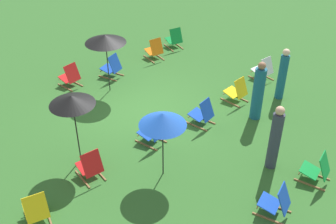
# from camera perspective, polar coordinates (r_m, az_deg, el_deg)

# --- Properties ---
(ground_plane) EXTENTS (40.00, 40.00, 0.00)m
(ground_plane) POSITION_cam_1_polar(r_m,az_deg,el_deg) (12.80, -3.69, 0.33)
(ground_plane) COLOR #2D6026
(deckchair_0) EXTENTS (0.56, 0.81, 0.83)m
(deckchair_0) POSITION_cam_1_polar(r_m,az_deg,el_deg) (14.19, -13.33, 4.79)
(deckchair_0) COLOR olive
(deckchair_0) RESTS_ON ground
(deckchair_2) EXTENTS (0.59, 0.83, 0.83)m
(deckchair_2) POSITION_cam_1_polar(r_m,az_deg,el_deg) (11.98, 4.76, -0.21)
(deckchair_2) COLOR olive
(deckchair_2) RESTS_ON ground
(deckchair_4) EXTENTS (0.68, 0.87, 0.83)m
(deckchair_4) POSITION_cam_1_polar(r_m,az_deg,el_deg) (14.53, -7.74, 6.15)
(deckchair_4) COLOR olive
(deckchair_4) RESTS_ON ground
(deckchair_6) EXTENTS (0.60, 0.83, 0.83)m
(deckchair_6) POSITION_cam_1_polar(r_m,az_deg,el_deg) (15.63, -1.87, 8.55)
(deckchair_6) COLOR olive
(deckchair_6) RESTS_ON ground
(deckchair_8) EXTENTS (0.53, 0.79, 0.83)m
(deckchair_8) POSITION_cam_1_polar(r_m,az_deg,el_deg) (14.60, 13.00, 5.71)
(deckchair_8) COLOR olive
(deckchair_8) RESTS_ON ground
(deckchair_9) EXTENTS (0.67, 0.86, 0.83)m
(deckchair_9) POSITION_cam_1_polar(r_m,az_deg,el_deg) (9.58, -17.72, -12.66)
(deckchair_9) COLOR olive
(deckchair_9) RESTS_ON ground
(deckchair_10) EXTENTS (0.65, 0.85, 0.83)m
(deckchair_10) POSITION_cam_1_polar(r_m,az_deg,el_deg) (10.67, 19.83, -7.46)
(deckchair_10) COLOR olive
(deckchair_10) RESTS_ON ground
(deckchair_11) EXTENTS (0.65, 0.85, 0.83)m
(deckchair_11) POSITION_cam_1_polar(r_m,az_deg,el_deg) (16.52, 0.87, 10.02)
(deckchair_11) COLOR olive
(deckchair_11) RESTS_ON ground
(deckchair_12) EXTENTS (0.61, 0.84, 0.83)m
(deckchair_12) POSITION_cam_1_polar(r_m,az_deg,el_deg) (11.23, -2.18, -2.74)
(deckchair_12) COLOR olive
(deckchair_12) RESTS_ON ground
(deckchair_13) EXTENTS (0.68, 0.87, 0.83)m
(deckchair_13) POSITION_cam_1_polar(r_m,az_deg,el_deg) (9.59, 14.70, -11.94)
(deckchair_13) COLOR olive
(deckchair_13) RESTS_ON ground
(deckchair_14) EXTENTS (0.56, 0.81, 0.83)m
(deckchair_14) POSITION_cam_1_polar(r_m,az_deg,el_deg) (10.32, -10.68, -7.33)
(deckchair_14) COLOR olive
(deckchair_14) RESTS_ON ground
(deckchair_15) EXTENTS (0.50, 0.78, 0.83)m
(deckchair_15) POSITION_cam_1_polar(r_m,az_deg,el_deg) (13.16, 9.44, 2.83)
(deckchair_15) COLOR olive
(deckchair_15) RESTS_ON ground
(umbrella_0) EXTENTS (1.29, 1.29, 1.97)m
(umbrella_0) POSITION_cam_1_polar(r_m,az_deg,el_deg) (13.06, -8.61, 9.92)
(umbrella_0) COLOR black
(umbrella_0) RESTS_ON ground
(umbrella_1) EXTENTS (1.11, 1.11, 1.96)m
(umbrella_1) POSITION_cam_1_polar(r_m,az_deg,el_deg) (10.06, -13.09, 1.59)
(umbrella_1) COLOR black
(umbrella_1) RESTS_ON ground
(umbrella_2) EXTENTS (1.12, 1.12, 1.82)m
(umbrella_2) POSITION_cam_1_polar(r_m,az_deg,el_deg) (9.46, -0.74, -1.00)
(umbrella_2) COLOR black
(umbrella_2) RESTS_ON ground
(person_0) EXTENTS (0.36, 0.36, 1.81)m
(person_0) POSITION_cam_1_polar(r_m,az_deg,el_deg) (10.50, 14.52, -3.57)
(person_0) COLOR #333847
(person_0) RESTS_ON ground
(person_1) EXTENTS (0.41, 0.41, 1.84)m
(person_1) POSITION_cam_1_polar(r_m,az_deg,el_deg) (12.25, 12.31, 2.67)
(person_1) COLOR #195972
(person_1) RESTS_ON ground
(person_2) EXTENTS (0.37, 0.37, 1.71)m
(person_2) POSITION_cam_1_polar(r_m,az_deg,el_deg) (13.45, 15.47, 4.96)
(person_2) COLOR #195972
(person_2) RESTS_ON ground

